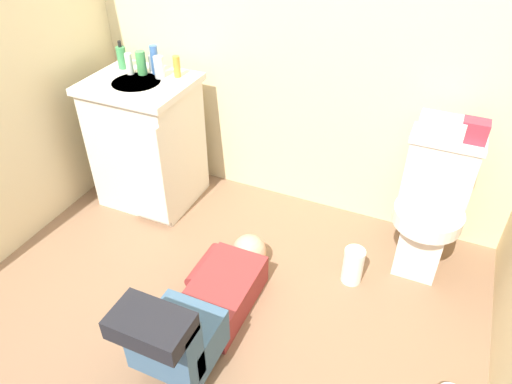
% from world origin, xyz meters
% --- Properties ---
extents(ground_plane, '(3.07, 3.00, 0.04)m').
position_xyz_m(ground_plane, '(0.00, 0.00, -0.02)').
color(ground_plane, '#876349').
extents(wall_back, '(2.73, 0.08, 2.40)m').
position_xyz_m(wall_back, '(0.00, 1.04, 1.20)').
color(wall_back, beige).
rests_on(wall_back, ground_plane).
extents(toilet, '(0.36, 0.46, 0.75)m').
position_xyz_m(toilet, '(0.87, 0.74, 0.37)').
color(toilet, silver).
rests_on(toilet, ground_plane).
extents(vanity_cabinet, '(0.60, 0.53, 0.82)m').
position_xyz_m(vanity_cabinet, '(-0.83, 0.64, 0.42)').
color(vanity_cabinet, silver).
rests_on(vanity_cabinet, ground_plane).
extents(faucet, '(0.02, 0.02, 0.10)m').
position_xyz_m(faucet, '(-0.84, 0.78, 0.87)').
color(faucet, silver).
rests_on(faucet, vanity_cabinet).
extents(person_plumber, '(0.39, 1.06, 0.52)m').
position_xyz_m(person_plumber, '(0.00, -0.20, 0.18)').
color(person_plumber, maroon).
rests_on(person_plumber, ground_plane).
extents(tissue_box, '(0.22, 0.11, 0.10)m').
position_xyz_m(tissue_box, '(0.82, 0.83, 0.80)').
color(tissue_box, silver).
rests_on(tissue_box, toilet).
extents(toiletry_bag, '(0.12, 0.09, 0.11)m').
position_xyz_m(toiletry_bag, '(0.97, 0.83, 0.81)').
color(toiletry_bag, '#B22D3F').
rests_on(toiletry_bag, toilet).
extents(soap_dispenser, '(0.06, 0.06, 0.17)m').
position_xyz_m(soap_dispenser, '(-1.03, 0.76, 0.89)').
color(soap_dispenser, '#3E9152').
rests_on(soap_dispenser, vanity_cabinet).
extents(bottle_white, '(0.04, 0.04, 0.12)m').
position_xyz_m(bottle_white, '(-0.93, 0.71, 0.88)').
color(bottle_white, white).
rests_on(bottle_white, vanity_cabinet).
extents(bottle_green, '(0.06, 0.06, 0.14)m').
position_xyz_m(bottle_green, '(-0.87, 0.73, 0.89)').
color(bottle_green, '#47A152').
rests_on(bottle_green, vanity_cabinet).
extents(bottle_blue, '(0.05, 0.05, 0.17)m').
position_xyz_m(bottle_blue, '(-0.80, 0.77, 0.90)').
color(bottle_blue, '#3C69B0').
rests_on(bottle_blue, vanity_cabinet).
extents(bottle_clear, '(0.06, 0.06, 0.13)m').
position_xyz_m(bottle_clear, '(-0.74, 0.73, 0.88)').
color(bottle_clear, silver).
rests_on(bottle_clear, vanity_cabinet).
extents(bottle_amber, '(0.04, 0.04, 0.12)m').
position_xyz_m(bottle_amber, '(-0.66, 0.78, 0.88)').
color(bottle_amber, gold).
rests_on(bottle_amber, vanity_cabinet).
extents(paper_towel_roll, '(0.11, 0.11, 0.21)m').
position_xyz_m(paper_towel_roll, '(0.57, 0.42, 0.11)').
color(paper_towel_roll, white).
rests_on(paper_towel_roll, ground_plane).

